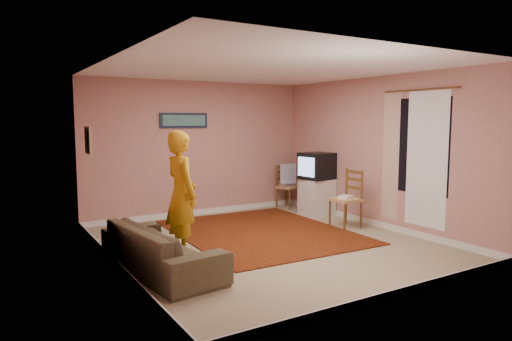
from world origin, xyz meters
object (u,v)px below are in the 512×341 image
crt_tv (317,166)px  person (182,194)px  sofa (161,248)px  chair_a (288,182)px  chair_b (346,193)px  tv_cabinet (317,197)px

crt_tv → person: (-3.29, -1.20, -0.11)m
crt_tv → sofa: 4.14m
chair_a → chair_b: bearing=-114.7°
crt_tv → tv_cabinet: bearing=-0.0°
sofa → chair_b: bearing=-87.9°
tv_cabinet → chair_a: 0.97m
chair_a → sofa: 4.55m
tv_cabinet → sofa: (-3.75, -1.64, -0.07)m
sofa → person: bearing=-53.2°
crt_tv → sofa: size_ratio=0.33×
sofa → tv_cabinet: bearing=-73.5°
chair_a → crt_tv: bearing=-108.3°
sofa → person: (0.46, 0.44, 0.57)m
tv_cabinet → crt_tv: bearing=-173.1°
chair_b → person: (-3.07, -0.14, 0.25)m
tv_cabinet → person: 3.54m
chair_b → sofa: chair_b is taller
person → chair_b: bearing=-89.4°
crt_tv → sofa: (-3.74, -1.64, -0.68)m
crt_tv → chair_a: 1.04m
sofa → person: person is taller
crt_tv → chair_a: crt_tv is taller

